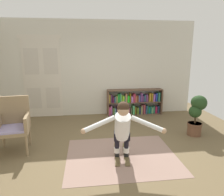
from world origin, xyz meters
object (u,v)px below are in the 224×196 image
at_px(wicker_chair, 13,123).
at_px(skis_pair, 121,154).
at_px(person_skier, 122,126).
at_px(potted_plant, 197,111).
at_px(bookshelf, 134,103).

xyz_separation_m(wicker_chair, skis_pair, (2.12, -0.50, -0.56)).
relative_size(wicker_chair, skis_pair, 1.33).
bearing_deg(skis_pair, person_skier, -96.73).
bearing_deg(potted_plant, skis_pair, -159.24).
relative_size(bookshelf, potted_plant, 1.77).
relative_size(bookshelf, skis_pair, 2.13).
bearing_deg(wicker_chair, bookshelf, 35.04).
bearing_deg(wicker_chair, person_skier, -18.74).
bearing_deg(person_skier, wicker_chair, 161.26).
xyz_separation_m(potted_plant, skis_pair, (-1.92, -0.73, -0.59)).
bearing_deg(wicker_chair, skis_pair, -13.39).
relative_size(potted_plant, skis_pair, 1.20).
bearing_deg(skis_pair, bookshelf, 71.74).
bearing_deg(skis_pair, potted_plant, 20.76).
xyz_separation_m(wicker_chair, person_skier, (2.09, -0.71, 0.10)).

